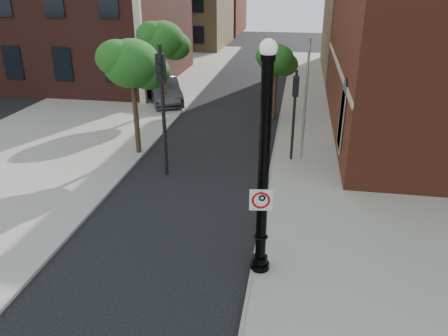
% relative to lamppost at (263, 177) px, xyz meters
% --- Properties ---
extents(ground, '(120.00, 120.00, 0.00)m').
position_rel_lamppost_xyz_m(ground, '(-2.25, -0.48, -3.00)').
color(ground, black).
rests_on(ground, ground).
extents(sidewalk_right, '(8.00, 60.00, 0.12)m').
position_rel_lamppost_xyz_m(sidewalk_right, '(3.75, 9.52, -2.94)').
color(sidewalk_right, gray).
rests_on(sidewalk_right, ground).
extents(sidewalk_left, '(10.00, 50.00, 0.12)m').
position_rel_lamppost_xyz_m(sidewalk_left, '(-11.25, 17.52, -2.94)').
color(sidewalk_left, gray).
rests_on(sidewalk_left, ground).
extents(curb_edge, '(0.10, 60.00, 0.14)m').
position_rel_lamppost_xyz_m(curb_edge, '(-0.20, 9.52, -2.93)').
color(curb_edge, gray).
rests_on(curb_edge, ground).
extents(lamppost, '(0.55, 0.55, 6.49)m').
position_rel_lamppost_xyz_m(lamppost, '(0.00, 0.00, 0.00)').
color(lamppost, black).
rests_on(lamppost, ground).
extents(no_parking_sign, '(0.61, 0.13, 0.61)m').
position_rel_lamppost_xyz_m(no_parking_sign, '(-0.02, -0.16, -0.59)').
color(no_parking_sign, white).
rests_on(no_parking_sign, ground).
extents(parked_car, '(3.78, 5.39, 1.68)m').
position_rel_lamppost_xyz_m(parked_car, '(-8.01, 17.17, -2.15)').
color(parked_car, '#2C2C31').
rests_on(parked_car, ground).
extents(traffic_signal_left, '(0.36, 0.45, 5.42)m').
position_rel_lamppost_xyz_m(traffic_signal_left, '(-4.58, 6.07, 0.66)').
color(traffic_signal_left, black).
rests_on(traffic_signal_left, ground).
extents(traffic_signal_right, '(0.28, 0.35, 4.18)m').
position_rel_lamppost_xyz_m(traffic_signal_right, '(0.63, 8.38, -0.18)').
color(traffic_signal_right, black).
rests_on(traffic_signal_right, ground).
extents(utility_pole, '(0.11, 0.11, 5.49)m').
position_rel_lamppost_xyz_m(utility_pole, '(1.08, 8.56, -0.25)').
color(utility_pole, '#999999').
rests_on(utility_pole, ground).
extents(street_tree_a, '(2.97, 2.68, 5.35)m').
position_rel_lamppost_xyz_m(street_tree_a, '(-6.50, 8.09, 1.23)').
color(street_tree_a, '#302013').
rests_on(street_tree_a, ground).
extents(street_tree_b, '(3.02, 2.73, 5.44)m').
position_rel_lamppost_xyz_m(street_tree_b, '(-7.33, 15.42, 1.30)').
color(street_tree_b, '#302013').
rests_on(street_tree_b, ground).
extents(street_tree_c, '(2.40, 2.17, 4.33)m').
position_rel_lamppost_xyz_m(street_tree_c, '(-0.56, 14.92, 0.41)').
color(street_tree_c, '#302013').
rests_on(street_tree_c, ground).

